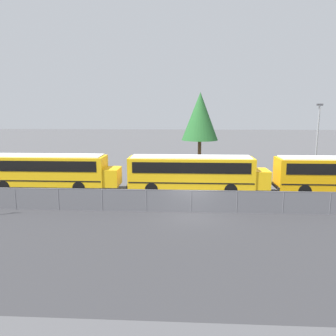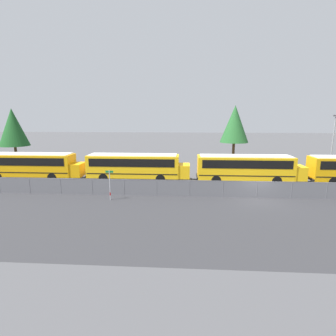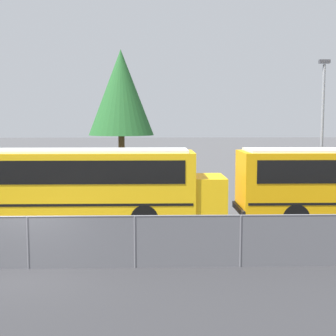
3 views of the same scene
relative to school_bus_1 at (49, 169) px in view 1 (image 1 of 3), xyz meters
The scene contains 7 objects.
ground_plane 13.78m from the school_bus_1, 24.66° to the right, with size 200.00×200.00×0.00m, color #424244.
road_strip 17.15m from the school_bus_1, 43.32° to the right, with size 108.83×12.00×0.01m.
fence 13.69m from the school_bus_1, 24.67° to the right, with size 74.90×0.07×1.58m.
school_bus_1 is the anchor object (origin of this frame).
school_bus_2 12.69m from the school_bus_1, ahead, with size 11.89×2.44×3.16m.
light_pole 26.44m from the school_bus_1, 14.90° to the left, with size 0.60×0.24×7.64m.
tree_0 20.14m from the school_bus_1, 45.69° to the left, with size 4.59×4.59×9.22m.
Camera 1 is at (-0.43, -21.88, 6.98)m, focal length 35.00 mm.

